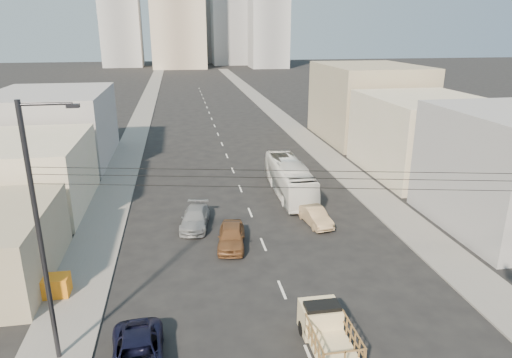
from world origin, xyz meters
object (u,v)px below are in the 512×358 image
object	(u,v)px
streetlamp_left	(41,232)
crate_stack	(53,286)
sedan_brown	(231,236)
sedan_tan	(315,216)
sedan_grey	(195,218)
navy_pickup	(138,356)
city_bus	(290,178)
flatbed_pickup	(327,329)

from	to	relation	value
streetlamp_left	crate_stack	distance (m)	8.11
sedan_brown	sedan_tan	xyz separation A→B (m)	(6.89, 2.70, -0.10)
sedan_tan	crate_stack	bearing A→B (deg)	-165.70
sedan_grey	crate_stack	xyz separation A→B (m)	(-8.38, -8.42, -0.01)
sedan_grey	sedan_brown	bearing A→B (deg)	-48.98
streetlamp_left	crate_stack	bearing A→B (deg)	106.30
navy_pickup	sedan_tan	xyz separation A→B (m)	(12.44, 14.14, -0.03)
city_bus	crate_stack	xyz separation A→B (m)	(-17.25, -14.25, -0.85)
sedan_grey	streetlamp_left	xyz separation A→B (m)	(-6.77, -13.91, 5.73)
sedan_tan	city_bus	bearing A→B (deg)	84.93
streetlamp_left	sedan_grey	bearing A→B (deg)	64.03
streetlamp_left	sedan_tan	bearing A→B (deg)	38.61
navy_pickup	streetlamp_left	world-z (taller)	streetlamp_left
flatbed_pickup	sedan_grey	xyz separation A→B (m)	(-5.55, 15.33, -0.39)
navy_pickup	crate_stack	bearing A→B (deg)	123.64
flatbed_pickup	streetlamp_left	distance (m)	13.51
sedan_grey	streetlamp_left	size ratio (longest dim) A/B	0.40
sedan_brown	streetlamp_left	bearing A→B (deg)	-123.58
city_bus	sedan_brown	size ratio (longest dim) A/B	2.42
navy_pickup	city_bus	distance (m)	24.30
flatbed_pickup	navy_pickup	world-z (taller)	flatbed_pickup
sedan_tan	crate_stack	world-z (taller)	sedan_tan
sedan_brown	streetlamp_left	xyz separation A→B (m)	(-9.14, -10.10, 5.66)
city_bus	sedan_grey	world-z (taller)	city_bus
sedan_grey	streetlamp_left	bearing A→B (deg)	-106.75
flatbed_pickup	sedan_brown	bearing A→B (deg)	105.47
city_bus	crate_stack	distance (m)	22.39
navy_pickup	sedan_tan	bearing A→B (deg)	45.06
crate_stack	navy_pickup	bearing A→B (deg)	-52.75
flatbed_pickup	navy_pickup	distance (m)	8.75
sedan_brown	sedan_grey	world-z (taller)	sedan_brown
city_bus	sedan_tan	xyz separation A→B (m)	(0.38, -6.94, -0.87)
sedan_brown	sedan_tan	world-z (taller)	sedan_brown
city_bus	sedan_grey	size ratio (longest dim) A/B	2.29
sedan_brown	sedan_grey	size ratio (longest dim) A/B	0.94
sedan_grey	crate_stack	world-z (taller)	sedan_grey
navy_pickup	sedan_brown	bearing A→B (deg)	60.51
flatbed_pickup	city_bus	xyz separation A→B (m)	(3.32, 21.17, 0.45)
city_bus	sedan_grey	distance (m)	10.65
navy_pickup	sedan_tan	world-z (taller)	navy_pickup
flatbed_pickup	sedan_tan	xyz separation A→B (m)	(3.70, 14.22, -0.42)
streetlamp_left	city_bus	bearing A→B (deg)	51.61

